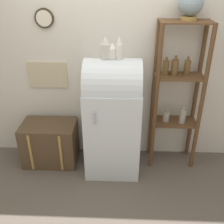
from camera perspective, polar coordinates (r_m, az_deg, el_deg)
The scene contains 9 objects.
ground_plane at distance 3.41m, azimuth -0.00°, elevation -13.73°, with size 12.00×12.00×0.00m, color #60564C.
wall_back at distance 3.26m, azimuth 0.34°, elevation 11.53°, with size 7.00×0.09×2.70m.
refrigerator at distance 3.16m, azimuth 0.16°, elevation -0.64°, with size 0.65×0.68×1.45m.
suitcase_trunk at distance 3.59m, azimuth -13.29°, elevation -6.55°, with size 0.69×0.46×0.57m.
shelf_unit at distance 3.24m, azimuth 13.99°, elevation 4.64°, with size 0.58×0.32×1.83m.
globe at distance 3.05m, azimuth 16.78°, elevation 21.63°, with size 0.26×0.26×0.30m.
vase_left at distance 2.89m, azimuth -1.51°, elevation 13.70°, with size 0.11×0.11×0.24m.
vase_center at distance 2.88m, azimuth 0.01°, elevation 13.08°, with size 0.09×0.09×0.18m.
vase_right at distance 2.87m, azimuth 1.57°, elevation 13.63°, with size 0.07×0.07×0.25m.
Camera 1 is at (0.11, -2.55, 2.26)m, focal length 42.00 mm.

